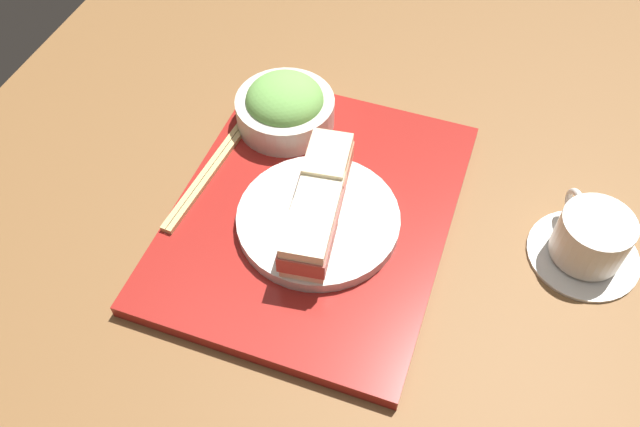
{
  "coord_description": "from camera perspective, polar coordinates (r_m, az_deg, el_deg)",
  "views": [
    {
      "loc": [
        41.4,
        18.28,
        64.27
      ],
      "look_at": [
        -2.36,
        2.75,
        5.0
      ],
      "focal_mm": 37.24,
      "sensor_mm": 36.0,
      "label": 1
    }
  ],
  "objects": [
    {
      "name": "chopsticks_pair",
      "position": [
        0.85,
        -9.28,
        3.89
      ],
      "size": [
        21.74,
        3.16,
        0.7
      ],
      "color": "tan",
      "rests_on": "serving_tray"
    },
    {
      "name": "serving_tray",
      "position": [
        0.81,
        -0.54,
        0.01
      ],
      "size": [
        40.38,
        32.12,
        1.81
      ],
      "primitive_type": "cube",
      "color": "maroon",
      "rests_on": "ground_plane"
    },
    {
      "name": "salad_bowl",
      "position": [
        0.88,
        -3.02,
        9.19
      ],
      "size": [
        13.0,
        13.0,
        6.79
      ],
      "color": "beige",
      "rests_on": "serving_tray"
    },
    {
      "name": "coffee_cup",
      "position": [
        0.82,
        22.19,
        -2.11
      ],
      "size": [
        12.97,
        12.97,
        6.6
      ],
      "color": "silver",
      "rests_on": "ground_plane"
    },
    {
      "name": "ground_plane",
      "position": [
        0.8,
        -2.43,
        -3.62
      ],
      "size": [
        140.0,
        100.0,
        3.0
      ],
      "primitive_type": "cube",
      "color": "brown"
    },
    {
      "name": "sandwich_far",
      "position": [
        0.72,
        -1.04,
        -2.42
      ],
      "size": [
        8.17,
        6.22,
        4.95
      ],
      "color": "#EFE5C1",
      "rests_on": "sandwich_plate"
    },
    {
      "name": "sandwich_plate",
      "position": [
        0.78,
        -0.15,
        -0.52
      ],
      "size": [
        19.2,
        19.2,
        1.52
      ],
      "primitive_type": "cylinder",
      "color": "silver",
      "rests_on": "serving_tray"
    },
    {
      "name": "sandwich_middle",
      "position": [
        0.75,
        -0.15,
        0.86
      ],
      "size": [
        7.96,
        6.09,
        4.46
      ],
      "color": "#EFE5C1",
      "rests_on": "sandwich_plate"
    },
    {
      "name": "sandwich_near",
      "position": [
        0.79,
        0.66,
        4.08
      ],
      "size": [
        7.74,
        6.06,
        5.0
      ],
      "color": "beige",
      "rests_on": "sandwich_plate"
    }
  ]
}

